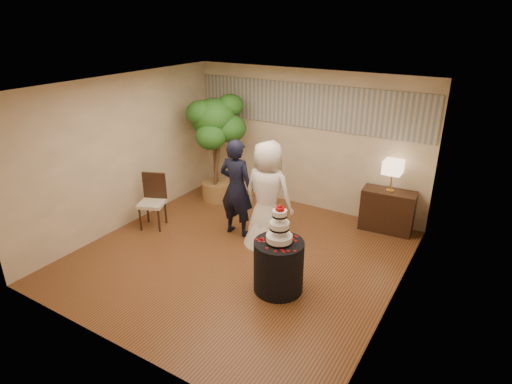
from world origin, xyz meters
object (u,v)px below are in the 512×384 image
Objects in this scene: table_lamp at (392,176)px; side_chair at (152,202)px; cake_table at (279,266)px; ficus_tree at (215,148)px; bride at (268,194)px; wedding_cake at (280,224)px; console at (387,211)px; groom at (236,188)px.

table_lamp is 4.41m from side_chair.
table_lamp reaches higher than cake_table.
ficus_tree is (-3.54, -0.49, 0.08)m from table_lamp.
bride reaches higher than wedding_cake.
ficus_tree is (-3.54, -0.49, 0.77)m from console.
ficus_tree reaches higher than bride.
wedding_cake is 1.01× the size of table_lamp.
side_chair is at bearing -150.43° from table_lamp.
groom reaches higher than side_chair.
bride is 1.51m from cake_table.
console reaches higher than cake_table.
side_chair is (-3.81, -2.16, -0.57)m from table_lamp.
console is at bearing 72.86° from cake_table.
groom reaches higher than table_lamp.
bride is at bearing -137.18° from table_lamp.
wedding_cake is 0.25× the size of ficus_tree.
table_lamp reaches higher than console.
table_lamp is (2.31, 1.54, 0.18)m from groom.
table_lamp is (0.83, 2.69, -0.00)m from wedding_cake.
bride is 1.96× the size of console.
console is at bearing 0.00° from table_lamp.
bride is 2.34m from console.
side_chair is at bearing 20.37° from groom.
ficus_tree is at bearing 58.35° from side_chair.
side_chair is (-2.14, -0.61, -0.42)m from bride.
side_chair reaches higher than cake_table.
console is (1.67, 1.55, -0.53)m from bride.
groom is at bearing -40.60° from ficus_tree.
wedding_cake is 2.90m from console.
groom reaches higher than console.
groom is 1.89× the size of console.
groom is 3.09× the size of table_lamp.
console is at bearing 72.86° from wedding_cake.
table_lamp is (0.83, 2.69, 0.68)m from cake_table.
ficus_tree is at bearing -172.16° from table_lamp.
side_chair is at bearing 169.93° from cake_table.
wedding_cake is at bearing 140.18° from groom.
cake_table is 0.69m from wedding_cake.
bride is at bearing 126.44° from cake_table.
bride reaches higher than groom.
side_chair is (-2.98, 0.53, -0.57)m from wedding_cake.
groom is 0.97× the size of bride.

